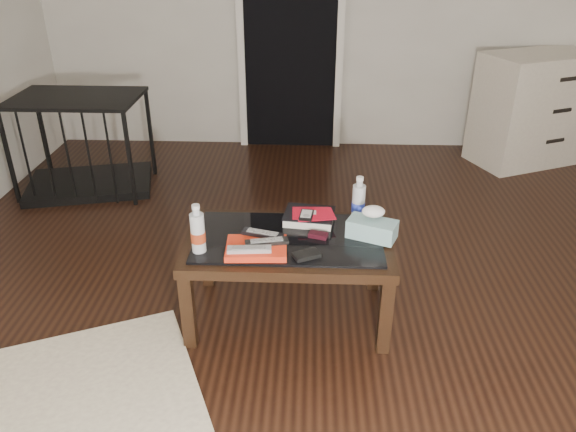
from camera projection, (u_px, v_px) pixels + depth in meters
The scene contains 17 objects.
ground at pixel (347, 309), 2.97m from camera, with size 5.00×5.00×0.00m, color black.
doorway at pixel (290, 29), 4.69m from camera, with size 0.90×0.08×2.07m.
coffee_table at pixel (288, 248), 2.75m from camera, with size 1.00×0.60×0.46m.
dresser at pixel (547, 107), 4.67m from camera, with size 1.30×0.94×0.90m.
pet_crate at pixel (86, 159), 4.22m from camera, with size 1.01×0.79×0.71m.
magazines at pixel (256, 248), 2.60m from camera, with size 0.28×0.21×0.03m, color red.
remote_silver at pixel (249, 249), 2.54m from camera, with size 0.20×0.05×0.02m, color #9D9DA2.
remote_black_front at pixel (267, 242), 2.60m from camera, with size 0.20×0.05×0.02m, color black.
remote_black_back at pixel (263, 234), 2.66m from camera, with size 0.20×0.05×0.02m, color black.
textbook at pixel (309, 217), 2.86m from camera, with size 0.25×0.20×0.05m, color black.
dvd_mailers at pixel (311, 213), 2.84m from camera, with size 0.19×0.14×0.01m, color red.
ipod at pixel (306, 215), 2.79m from camera, with size 0.06×0.10×0.02m, color black.
flip_phone at pixel (318, 235), 2.71m from camera, with size 0.09×0.05×0.02m, color black.
wallet at pixel (307, 255), 2.55m from camera, with size 0.12×0.07×0.02m, color black.
water_bottle_left at pixel (197, 228), 2.55m from camera, with size 0.07×0.07×0.24m, color silver.
water_bottle_right at pixel (359, 199), 2.82m from camera, with size 0.07×0.07×0.24m, color silver.
tissue_box at pixel (372, 229), 2.70m from camera, with size 0.23×0.12×0.09m, color #237281.
Camera 1 is at (-0.21, -2.41, 1.82)m, focal length 35.00 mm.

